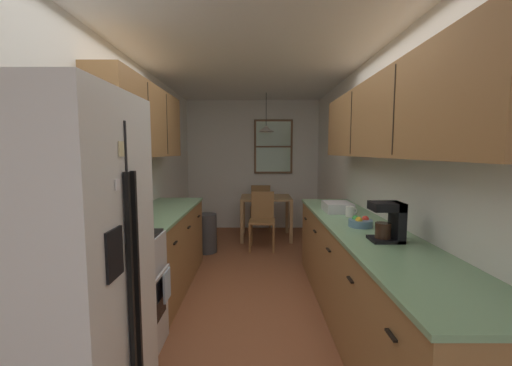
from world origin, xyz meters
TOP-DOWN VIEW (x-y plane):
  - ground_plane at (0.00, 1.00)m, footprint 12.00×12.00m
  - wall_left at (-1.35, 1.00)m, footprint 0.10×9.00m
  - wall_right at (1.35, 1.00)m, footprint 0.10×9.00m
  - wall_back at (0.00, 3.65)m, footprint 4.40×0.10m
  - ceiling_slab at (0.00, 1.00)m, footprint 4.40×9.00m
  - refrigerator at (-0.93, -1.20)m, footprint 0.77×0.76m
  - stove_range at (-0.99, -0.48)m, footprint 0.66×0.64m
  - microwave_over_range at (-1.11, -0.48)m, footprint 0.39×0.60m
  - counter_left at (-1.00, 0.76)m, footprint 0.64×1.84m
  - upper_cabinets_left at (-1.14, 0.71)m, footprint 0.33×1.92m
  - counter_right at (1.00, -0.05)m, footprint 0.64×3.20m
  - upper_cabinets_right at (1.14, -0.10)m, footprint 0.33×2.88m
  - dining_table at (0.24, 2.83)m, footprint 0.88×0.73m
  - dining_chair_near at (0.16, 2.26)m, footprint 0.42×0.42m
  - dining_chair_far at (0.16, 3.41)m, footprint 0.41×0.41m
  - pendant_light at (0.24, 2.83)m, footprint 0.29×0.29m
  - back_window at (0.41, 3.58)m, footprint 0.76×0.05m
  - trash_bin at (-0.70, 2.04)m, footprint 0.32×0.32m
  - storage_canister at (-1.00, -0.02)m, footprint 0.12×0.12m
  - dish_towel at (-0.64, -0.32)m, footprint 0.02×0.16m
  - coffee_maker at (1.03, -0.47)m, footprint 0.22×0.18m
  - mug_by_coffeemaker at (1.00, 0.40)m, footprint 0.12×0.08m
  - fruit_bowl at (0.96, -0.03)m, footprint 0.20×0.20m
  - dish_rack at (0.94, 0.65)m, footprint 0.28×0.34m
  - table_serving_bowl at (0.23, 2.92)m, footprint 0.20×0.20m

SIDE VIEW (x-z plane):
  - ground_plane at x=0.00m, z-range 0.00..0.00m
  - trash_bin at x=-0.70m, z-range 0.00..0.59m
  - counter_right at x=1.00m, z-range 0.00..0.90m
  - counter_left at x=-1.00m, z-range 0.00..0.90m
  - stove_range at x=-0.99m, z-range -0.08..1.02m
  - dish_towel at x=-0.64m, z-range 0.38..0.62m
  - dining_chair_near at x=0.16m, z-range 0.05..0.95m
  - dining_chair_far at x=0.16m, z-range 0.05..0.95m
  - dining_table at x=0.24m, z-range 0.24..0.99m
  - table_serving_bowl at x=0.23m, z-range 0.75..0.81m
  - refrigerator at x=-0.93m, z-range 0.00..1.84m
  - fruit_bowl at x=0.96m, z-range 0.89..0.98m
  - dish_rack at x=0.94m, z-range 0.90..1.00m
  - mug_by_coffeemaker at x=1.00m, z-range 0.90..1.00m
  - storage_canister at x=-1.00m, z-range 0.90..1.11m
  - coffee_maker at x=1.03m, z-range 0.91..1.19m
  - wall_left at x=-1.35m, z-range 0.00..2.55m
  - wall_right at x=1.35m, z-range 0.00..2.55m
  - wall_back at x=0.00m, z-range 0.00..2.55m
  - back_window at x=0.41m, z-range 1.11..2.17m
  - microwave_over_range at x=-1.11m, z-range 1.47..1.82m
  - upper_cabinets_right at x=1.14m, z-range 1.50..2.14m
  - upper_cabinets_left at x=-1.14m, z-range 1.49..2.24m
  - pendant_light at x=0.24m, z-range 1.60..2.27m
  - ceiling_slab at x=0.00m, z-range 2.55..2.63m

